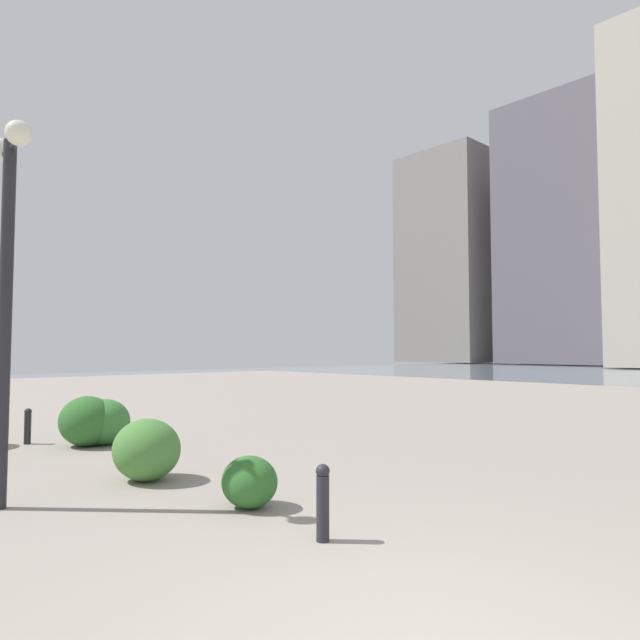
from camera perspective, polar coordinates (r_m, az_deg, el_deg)
name	(u,v)px	position (r m, az deg, el deg)	size (l,w,h in m)	color
building_annex	(569,232)	(78.69, 24.21, 8.27)	(16.19, 10.44, 33.77)	#5B5660
building_highrise	(449,258)	(86.86, 13.12, 6.17)	(13.31, 10.39, 31.22)	gray
lamppost	(7,255)	(7.23, -29.44, 5.80)	(0.98, 0.28, 4.25)	#232328
bollard_near	(323,501)	(5.35, 0.29, -18.04)	(0.13, 0.13, 0.70)	#232328
bollard_mid	(28,425)	(11.82, -27.79, -9.53)	(0.13, 0.13, 0.66)	#232328
shrub_low	(249,482)	(6.46, -7.25, -16.14)	(0.67, 0.60, 0.57)	#2D6628
shrub_round	(105,422)	(11.15, -21.21, -9.71)	(0.98, 0.89, 0.84)	#387533
shrub_wide	(87,421)	(11.12, -22.79, -9.53)	(1.06, 0.96, 0.90)	#2D6628
shrub_tall	(147,450)	(7.98, -17.35, -12.57)	(0.97, 0.87, 0.82)	#477F38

